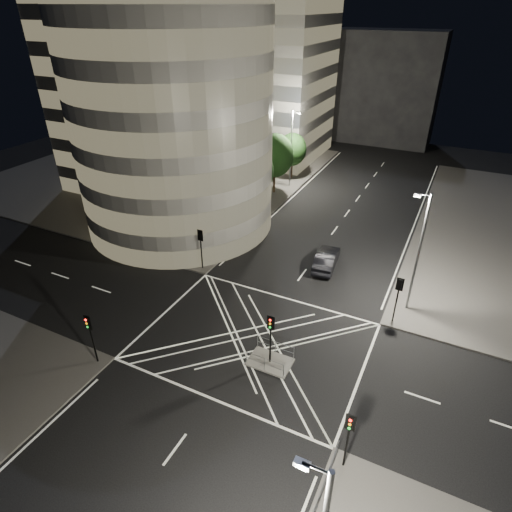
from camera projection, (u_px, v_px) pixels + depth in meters
The scene contains 22 objects.
ground at pixel (254, 341), 31.80m from camera, with size 120.00×120.00×0.00m, color black.
sidewalk_far_left at pixel (161, 171), 63.61m from camera, with size 42.00×42.00×0.15m, color #524F4D.
central_island at pixel (270, 362), 29.85m from camera, with size 3.00×2.00×0.15m, color slate.
office_tower_curved at pixel (162, 97), 47.67m from camera, with size 30.00×29.00×27.20m.
office_block_rear at pixel (248, 81), 66.86m from camera, with size 24.00×16.00×22.00m, color gray.
building_far_end at pixel (383, 88), 73.46m from camera, with size 18.00×8.00×18.00m, color black.
tree_a at pixel (197, 213), 40.42m from camera, with size 4.31×4.31×6.87m.
tree_b at pixel (228, 191), 45.03m from camera, with size 4.63×4.63×7.09m.
tree_c at pixel (254, 172), 49.52m from camera, with size 4.76×4.76×7.43m.
tree_d at pixel (275, 155), 54.04m from camera, with size 4.82×4.82×7.67m.
tree_e at pixel (292, 150), 59.11m from camera, with size 3.95×3.95×6.32m.
traffic_signal_fl at pixel (201, 242), 38.90m from camera, with size 0.55×0.22×4.00m.
traffic_signal_nl at pixel (90, 330), 28.41m from camera, with size 0.55×0.22×4.00m.
traffic_signal_fr at pixel (398, 292), 32.21m from camera, with size 0.55×0.22×4.00m.
traffic_signal_nr at pixel (349, 431), 21.72m from camera, with size 0.55×0.22×4.00m.
traffic_signal_island at pixel (271, 331), 28.40m from camera, with size 0.55×0.22×4.00m.
street_lamp_left_near at pixel (222, 194), 41.81m from camera, with size 1.25×0.25×10.00m.
street_lamp_left_far at pixel (292, 146), 55.70m from camera, with size 1.25×0.25×10.00m.
street_lamp_right_far at pixel (418, 250), 32.33m from camera, with size 1.25×0.25×10.00m.
railing_island_south at pixel (265, 364), 28.83m from camera, with size 2.80×0.06×1.10m, color slate.
railing_island_north at pixel (275, 347), 30.22m from camera, with size 2.80×0.06×1.10m, color slate.
sedan at pixel (326, 259), 40.34m from camera, with size 1.80×5.17×1.70m, color black.
Camera 1 is at (10.80, -21.56, 21.69)m, focal length 30.00 mm.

